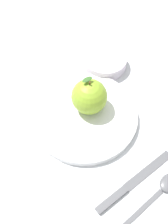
# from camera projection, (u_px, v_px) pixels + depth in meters

# --- Properties ---
(ground_plane) EXTENTS (2.40, 2.40, 0.00)m
(ground_plane) POSITION_uv_depth(u_px,v_px,m) (89.00, 136.00, 0.55)
(ground_plane) COLOR silver
(dinner_plate) EXTENTS (0.25, 0.25, 0.02)m
(dinner_plate) POSITION_uv_depth(u_px,v_px,m) (84.00, 114.00, 0.57)
(dinner_plate) COLOR white
(dinner_plate) RESTS_ON ground_plane
(apple) EXTENTS (0.08, 0.08, 0.09)m
(apple) POSITION_uv_depth(u_px,v_px,m) (89.00, 97.00, 0.54)
(apple) COLOR #8CB22D
(apple) RESTS_ON dinner_plate
(side_bowl) EXTENTS (0.12, 0.12, 0.03)m
(side_bowl) POSITION_uv_depth(u_px,v_px,m) (105.00, 61.00, 0.65)
(side_bowl) COLOR silver
(side_bowl) RESTS_ON ground_plane
(knife) EXTENTS (0.03, 0.20, 0.01)m
(knife) POSITION_uv_depth(u_px,v_px,m) (129.00, 186.00, 0.48)
(knife) COLOR #59595E
(knife) RESTS_ON ground_plane
(spoon) EXTENTS (0.04, 0.16, 0.01)m
(spoon) POSITION_uv_depth(u_px,v_px,m) (165.00, 188.00, 0.48)
(spoon) COLOR #59595E
(spoon) RESTS_ON ground_plane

